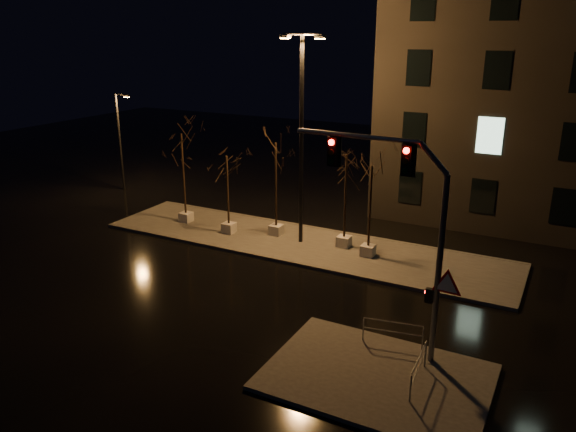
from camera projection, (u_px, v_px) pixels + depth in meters
The scene contains 13 objects.
ground at pixel (239, 289), 24.38m from camera, with size 90.00×90.00×0.00m, color black.
median at pixel (300, 244), 29.39m from camera, with size 22.00×5.00×0.15m, color #44423D.
sidewalk_corner at pixel (376, 377), 18.10m from camera, with size 7.00×5.00×0.15m, color #44423D.
tree_0 at pixel (182, 154), 31.33m from camera, with size 1.80×1.80×5.27m.
tree_1 at pixel (227, 173), 29.77m from camera, with size 1.80×1.80×4.40m.
tree_2 at pixel (276, 164), 29.26m from camera, with size 1.80×1.80×5.18m.
tree_3 at pixel (346, 176), 27.66m from camera, with size 1.80×1.80×4.94m.
tree_4 at pixel (371, 187), 26.54m from camera, with size 1.80×1.80×4.65m.
traffic_signal_mast at pixel (406, 218), 17.93m from camera, with size 6.05×0.48×7.40m.
streetlight_main at pixel (302, 127), 27.61m from camera, with size 2.60×0.82×10.44m.
streetlight_far at pixel (121, 138), 38.53m from camera, with size 1.31×0.23×6.69m.
guard_rail_a at pixel (393, 330), 19.62m from camera, with size 2.09×0.41×0.92m.
guard_rail_b at pixel (419, 366), 17.45m from camera, with size 0.13×2.08×0.99m.
Camera 1 is at (12.21, -18.58, 10.71)m, focal length 35.00 mm.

